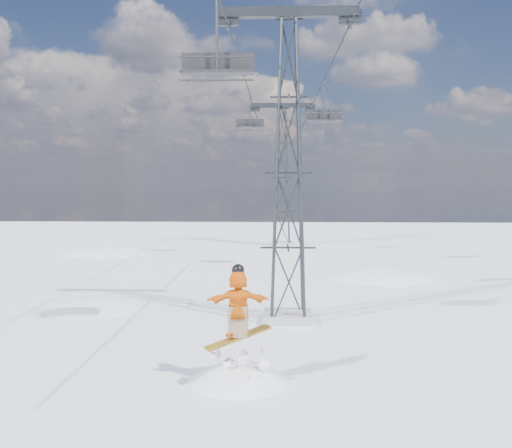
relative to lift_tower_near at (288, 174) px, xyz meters
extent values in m
plane|color=white|center=(-0.80, -8.00, -5.47)|extent=(120.00, 120.00, 0.00)
sphere|color=white|center=(5.20, 10.00, -14.97)|extent=(20.00, 20.00, 20.00)
sphere|color=white|center=(-12.80, 20.00, -15.87)|extent=(22.00, 22.00, 22.00)
cube|color=#999999|center=(0.00, 0.00, -5.32)|extent=(1.80, 1.80, 0.30)
cube|color=#282B2E|center=(0.00, 0.00, 5.78)|extent=(5.00, 0.35, 0.35)
cube|color=#282B2E|center=(-2.20, 0.00, 5.58)|extent=(0.80, 0.25, 0.50)
cube|color=#282B2E|center=(2.20, 0.00, 5.58)|extent=(0.80, 0.25, 0.50)
cube|color=#999999|center=(0.00, 25.00, -5.32)|extent=(1.80, 1.80, 0.30)
cube|color=#282B2E|center=(0.00, 25.00, 5.78)|extent=(5.00, 0.35, 0.35)
cube|color=#282B2E|center=(-2.20, 25.00, 5.58)|extent=(0.80, 0.25, 0.50)
cube|color=#282B2E|center=(2.20, 25.00, 5.58)|extent=(0.80, 0.25, 0.50)
cylinder|color=black|center=(-2.20, 11.50, 5.38)|extent=(0.06, 51.00, 0.06)
cylinder|color=black|center=(2.20, 11.50, 5.38)|extent=(0.06, 51.00, 0.06)
sphere|color=white|center=(-1.38, -6.53, -7.22)|extent=(4.40, 4.40, 4.40)
cube|color=gold|center=(-1.38, -6.83, -4.22)|extent=(1.69, 1.14, 0.43)
imported|color=orange|center=(-1.38, -6.83, -3.34)|extent=(1.64, 0.69, 1.72)
cube|color=#7C654C|center=(-1.38, -6.83, -3.80)|extent=(0.52, 0.42, 0.79)
sphere|color=black|center=(-1.38, -6.83, -2.50)|extent=(0.32, 0.32, 0.32)
cylinder|color=black|center=(-2.20, -3.79, 4.17)|extent=(0.09, 0.09, 2.42)
cube|color=black|center=(-2.20, -3.79, 2.96)|extent=(2.20, 0.49, 0.09)
cube|color=black|center=(-2.20, -3.55, 3.29)|extent=(2.20, 0.07, 0.60)
cylinder|color=black|center=(-2.20, -4.07, 2.69)|extent=(2.20, 0.07, 0.07)
cylinder|color=black|center=(-2.20, -4.12, 3.35)|extent=(2.20, 0.05, 0.05)
cylinder|color=black|center=(2.20, 11.18, 4.26)|extent=(0.08, 0.08, 2.25)
cube|color=black|center=(2.20, 11.18, 3.13)|extent=(2.04, 0.46, 0.08)
cube|color=black|center=(2.20, 11.41, 3.44)|extent=(2.04, 0.06, 0.56)
cylinder|color=black|center=(2.20, 10.93, 2.88)|extent=(2.04, 0.06, 0.06)
cylinder|color=black|center=(2.20, 10.88, 3.49)|extent=(2.04, 0.05, 0.05)
cylinder|color=black|center=(-2.20, 16.96, 4.35)|extent=(0.07, 0.07, 2.05)
cube|color=black|center=(-2.20, 16.96, 3.33)|extent=(1.87, 0.42, 0.07)
cube|color=black|center=(-2.20, 17.17, 3.61)|extent=(1.87, 0.06, 0.51)
cylinder|color=black|center=(-2.20, 16.73, 3.09)|extent=(1.87, 0.06, 0.06)
cylinder|color=black|center=(-2.20, 16.68, 3.65)|extent=(1.87, 0.05, 0.05)
camera|label=1|loc=(-0.41, -20.97, -0.28)|focal=40.00mm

